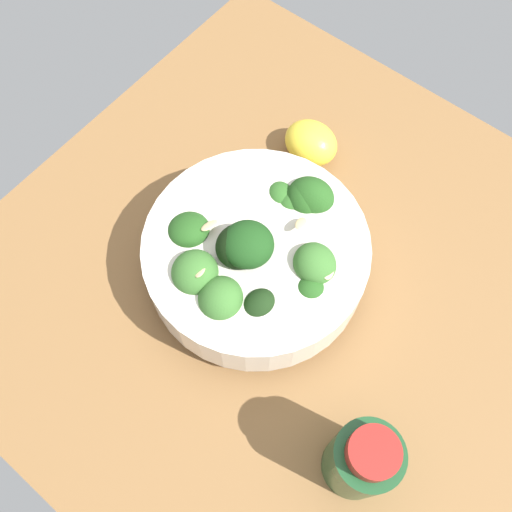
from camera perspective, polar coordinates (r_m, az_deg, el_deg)
name	(u,v)px	position (r cm, az deg, el deg)	size (l,w,h in cm)	color
ground_plane	(287,284)	(60.36, 3.09, -2.74)	(59.52, 59.52, 3.82)	brown
bowl_of_broccoli	(256,254)	(54.56, 0.04, 0.19)	(21.22, 21.22, 10.16)	silver
lemon_wedge	(311,143)	(64.37, 5.45, 11.08)	(6.04, 5.04, 4.33)	yellow
bottle_tall	(362,460)	(49.71, 10.42, -19.24)	(5.54, 5.54, 10.92)	#194723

